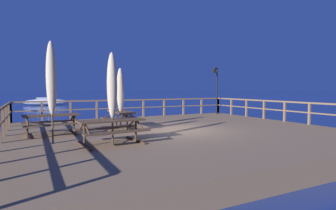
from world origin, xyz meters
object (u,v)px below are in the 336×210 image
(patio_umbrella_short_mid, at_px, (51,79))
(picnic_table_back_left, at_px, (111,126))
(lamp_post_hooked, at_px, (216,83))
(sailboat_distant, at_px, (46,102))
(picnic_table_mid_centre, at_px, (121,116))
(patio_umbrella_tall_back_left, at_px, (120,90))
(patio_umbrella_tall_back_right, at_px, (112,86))
(picnic_table_front_left, at_px, (51,120))

(patio_umbrella_short_mid, bearing_deg, picnic_table_back_left, -27.84)
(lamp_post_hooked, distance_m, sailboat_distant, 28.80)
(picnic_table_mid_centre, relative_size, patio_umbrella_tall_back_left, 0.71)
(picnic_table_mid_centre, relative_size, lamp_post_hooked, 0.58)
(patio_umbrella_tall_back_left, bearing_deg, patio_umbrella_short_mid, -143.41)
(picnic_table_back_left, distance_m, patio_umbrella_short_mid, 2.39)
(picnic_table_back_left, xyz_separation_m, patio_umbrella_tall_back_right, (0.04, 0.01, 1.26))
(picnic_table_mid_centre, bearing_deg, sailboat_distant, 92.94)
(picnic_table_front_left, height_order, patio_umbrella_tall_back_right, patio_umbrella_tall_back_right)
(picnic_table_mid_centre, distance_m, patio_umbrella_tall_back_left, 1.11)
(picnic_table_back_left, distance_m, picnic_table_mid_centre, 3.20)
(patio_umbrella_short_mid, bearing_deg, picnic_table_front_left, 87.56)
(patio_umbrella_tall_back_left, height_order, lamp_post_hooked, lamp_post_hooked)
(picnic_table_front_left, xyz_separation_m, picnic_table_mid_centre, (2.80, 0.25, -0.01))
(picnic_table_front_left, distance_m, lamp_post_hooked, 11.44)
(patio_umbrella_tall_back_left, distance_m, lamp_post_hooked, 8.68)
(patio_umbrella_short_mid, bearing_deg, patio_umbrella_tall_back_right, -27.07)
(picnic_table_back_left, bearing_deg, picnic_table_front_left, 120.23)
(picnic_table_mid_centre, height_order, patio_umbrella_tall_back_right, patio_umbrella_tall_back_right)
(picnic_table_front_left, distance_m, picnic_table_mid_centre, 2.81)
(picnic_table_mid_centre, bearing_deg, lamp_post_hooked, 26.02)
(patio_umbrella_short_mid, distance_m, lamp_post_hooked, 12.17)
(picnic_table_front_left, bearing_deg, patio_umbrella_tall_back_left, 5.96)
(picnic_table_mid_centre, xyz_separation_m, patio_umbrella_short_mid, (-2.88, -2.08, 1.49))
(lamp_post_hooked, height_order, sailboat_distant, sailboat_distant)
(patio_umbrella_short_mid, height_order, patio_umbrella_tall_back_right, patio_umbrella_short_mid)
(picnic_table_front_left, relative_size, picnic_table_mid_centre, 1.13)
(patio_umbrella_short_mid, height_order, patio_umbrella_tall_back_left, patio_umbrella_short_mid)
(picnic_table_back_left, bearing_deg, patio_umbrella_tall_back_right, 11.67)
(patio_umbrella_tall_back_left, bearing_deg, lamp_post_hooked, 25.73)
(picnic_table_back_left, relative_size, lamp_post_hooked, 0.68)
(patio_umbrella_tall_back_right, height_order, lamp_post_hooked, lamp_post_hooked)
(lamp_post_hooked, bearing_deg, patio_umbrella_tall_back_left, -154.27)
(patio_umbrella_tall_back_right, height_order, sailboat_distant, sailboat_distant)
(patio_umbrella_tall_back_right, bearing_deg, patio_umbrella_tall_back_left, 68.71)
(picnic_table_front_left, bearing_deg, sailboat_distant, 87.78)
(patio_umbrella_short_mid, relative_size, patio_umbrella_tall_back_left, 1.23)
(lamp_post_hooked, bearing_deg, patio_umbrella_short_mid, -151.12)
(picnic_table_front_left, relative_size, picnic_table_back_left, 0.96)
(patio_umbrella_short_mid, bearing_deg, patio_umbrella_tall_back_left, 36.59)
(picnic_table_front_left, relative_size, patio_umbrella_short_mid, 0.65)
(patio_umbrella_short_mid, distance_m, patio_umbrella_tall_back_right, 1.91)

